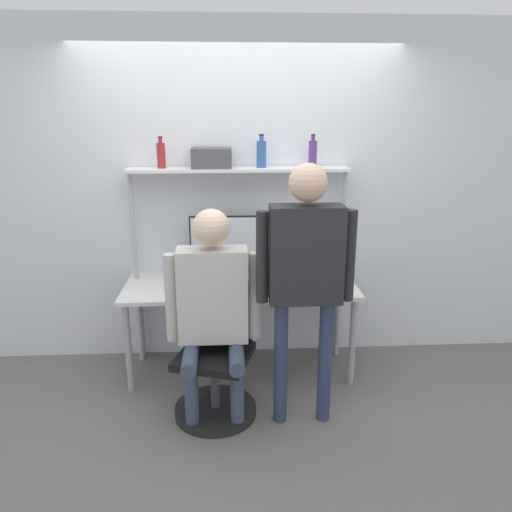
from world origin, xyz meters
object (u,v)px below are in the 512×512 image
object	(u,v)px
cell_phone	(240,293)
storage_box	(212,158)
person_seated	(213,299)
bottle_blue	(261,154)
office_chair	(217,375)
monitor	(226,244)
person_standing	(306,263)
laptop	(206,284)
bottle_purple	(313,153)
bottle_red	(161,155)

from	to	relation	value
cell_phone	storage_box	xyz separation A→B (m)	(-0.20, 0.41, 0.94)
person_seated	bottle_blue	xyz separation A→B (m)	(0.37, 0.82, 0.85)
office_chair	monitor	bearing A→B (deg)	83.82
cell_phone	person_standing	distance (m)	0.75
laptop	bottle_purple	bearing A→B (deg)	23.03
bottle_red	monitor	bearing A→B (deg)	-5.23
person_seated	person_standing	world-z (taller)	person_standing
cell_phone	person_seated	size ratio (longest dim) A/B	0.10
cell_phone	storage_box	bearing A→B (deg)	115.79
office_chair	bottle_purple	world-z (taller)	bottle_purple
monitor	cell_phone	world-z (taller)	monitor
monitor	person_seated	world-z (taller)	person_seated
laptop	bottle_red	xyz separation A→B (m)	(-0.32, 0.35, 0.91)
laptop	storage_box	bearing A→B (deg)	80.95
storage_box	bottle_purple	bearing A→B (deg)	0.00
monitor	cell_phone	size ratio (longest dim) A/B	3.82
person_seated	bottle_purple	distance (m)	1.41
bottle_red	laptop	bearing A→B (deg)	-47.52
person_standing	storage_box	xyz separation A→B (m)	(-0.59, 0.91, 0.56)
office_chair	person_seated	xyz separation A→B (m)	(-0.01, -0.04, 0.57)
person_seated	bottle_red	distance (m)	1.24
monitor	bottle_red	bearing A→B (deg)	174.77
office_chair	bottle_red	world-z (taller)	bottle_red
laptop	person_standing	world-z (taller)	person_standing
bottle_red	storage_box	bearing A→B (deg)	0.00
office_chair	person_standing	world-z (taller)	person_standing
laptop	cell_phone	world-z (taller)	laptop
office_chair	bottle_red	distance (m)	1.66
office_chair	bottle_red	bearing A→B (deg)	117.10
cell_phone	person_seated	bearing A→B (deg)	-114.49
cell_phone	office_chair	world-z (taller)	office_chair
cell_phone	bottle_purple	distance (m)	1.20
bottle_purple	person_seated	bearing A→B (deg)	-132.87
monitor	office_chair	bearing A→B (deg)	-96.18
laptop	person_seated	xyz separation A→B (m)	(0.07, -0.47, 0.06)
bottle_blue	laptop	bearing A→B (deg)	-141.01
monitor	cell_phone	xyz separation A→B (m)	(0.10, -0.36, -0.28)
bottle_purple	bottle_red	bearing A→B (deg)	180.00
bottle_purple	cell_phone	bearing A→B (deg)	-144.58
bottle_red	person_seated	bearing A→B (deg)	-64.74
bottle_blue	bottle_red	bearing A→B (deg)	180.00
person_standing	bottle_blue	distance (m)	1.11
person_seated	bottle_blue	bearing A→B (deg)	65.79
storage_box	bottle_red	bearing A→B (deg)	180.00
bottle_red	bottle_blue	bearing A→B (deg)	-0.00
person_standing	bottle_blue	xyz separation A→B (m)	(-0.21, 0.91, 0.59)
bottle_red	storage_box	distance (m)	0.38
office_chair	bottle_blue	distance (m)	1.66
person_standing	monitor	bearing A→B (deg)	119.44
bottle_purple	bottle_blue	bearing A→B (deg)	-180.00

